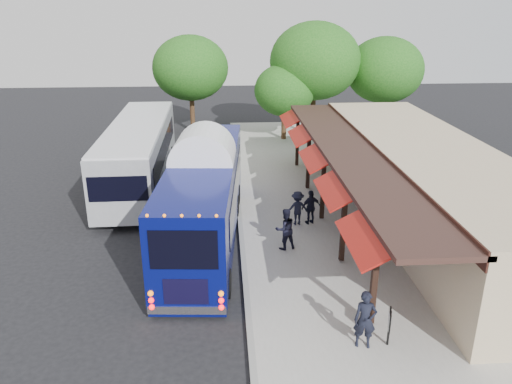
# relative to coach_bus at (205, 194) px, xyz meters

# --- Properties ---
(ground) EXTENTS (90.00, 90.00, 0.00)m
(ground) POSITION_rel_coach_bus_xyz_m (1.45, -2.65, -2.06)
(ground) COLOR black
(ground) RESTS_ON ground
(sidewalk) EXTENTS (10.00, 40.00, 0.15)m
(sidewalk) POSITION_rel_coach_bus_xyz_m (6.45, 1.35, -1.99)
(sidewalk) COLOR #9E9B93
(sidewalk) RESTS_ON ground
(curb) EXTENTS (0.20, 40.00, 0.16)m
(curb) POSITION_rel_coach_bus_xyz_m (1.50, 1.35, -1.99)
(curb) COLOR gray
(curb) RESTS_ON ground
(station_shelter) EXTENTS (8.15, 20.00, 3.60)m
(station_shelter) POSITION_rel_coach_bus_xyz_m (9.83, 1.35, -0.22)
(station_shelter) COLOR tan
(station_shelter) RESTS_ON ground
(coach_bus) EXTENTS (3.40, 12.13, 3.84)m
(coach_bus) POSITION_rel_coach_bus_xyz_m (0.00, 0.00, 0.00)
(coach_bus) COLOR #070D5B
(coach_bus) RESTS_ON ground
(city_bus) EXTENTS (3.00, 12.86, 3.45)m
(city_bus) POSITION_rel_coach_bus_xyz_m (-3.76, 7.05, -0.16)
(city_bus) COLOR gray
(city_bus) RESTS_ON ground
(ped_a) EXTENTS (0.71, 0.53, 1.76)m
(ped_a) POSITION_rel_coach_bus_xyz_m (4.73, -7.65, -1.03)
(ped_a) COLOR black
(ped_a) RESTS_ON sidewalk
(ped_b) EXTENTS (0.99, 0.86, 1.72)m
(ped_b) POSITION_rel_coach_bus_xyz_m (3.20, -1.42, -1.05)
(ped_b) COLOR black
(ped_b) RESTS_ON sidewalk
(ped_c) EXTENTS (1.00, 0.68, 1.58)m
(ped_c) POSITION_rel_coach_bus_xyz_m (4.64, 0.95, -1.12)
(ped_c) COLOR black
(ped_c) RESTS_ON sidewalk
(ped_d) EXTENTS (1.06, 0.67, 1.56)m
(ped_d) POSITION_rel_coach_bus_xyz_m (4.03, 0.90, -1.13)
(ped_d) COLOR black
(ped_d) RESTS_ON sidewalk
(sign_board) EXTENTS (0.20, 0.51, 1.14)m
(sign_board) POSITION_rel_coach_bus_xyz_m (5.45, -7.65, -1.14)
(sign_board) COLOR black
(sign_board) RESTS_ON sidewalk
(tree_left) EXTENTS (4.29, 4.29, 5.50)m
(tree_left) POSITION_rel_coach_bus_xyz_m (5.21, 15.97, 1.60)
(tree_left) COLOR #382314
(tree_left) RESTS_ON ground
(tree_mid) EXTENTS (6.51, 6.51, 8.33)m
(tree_mid) POSITION_rel_coach_bus_xyz_m (7.49, 16.99, 3.50)
(tree_mid) COLOR #382314
(tree_mid) RESTS_ON ground
(tree_right) EXTENTS (5.66, 5.66, 7.25)m
(tree_right) POSITION_rel_coach_bus_xyz_m (12.76, 17.33, 2.77)
(tree_right) COLOR #382314
(tree_right) RESTS_ON ground
(tree_far) EXTENTS (5.71, 5.71, 7.31)m
(tree_far) POSITION_rel_coach_bus_xyz_m (-1.55, 19.23, 2.81)
(tree_far) COLOR #382314
(tree_far) RESTS_ON ground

